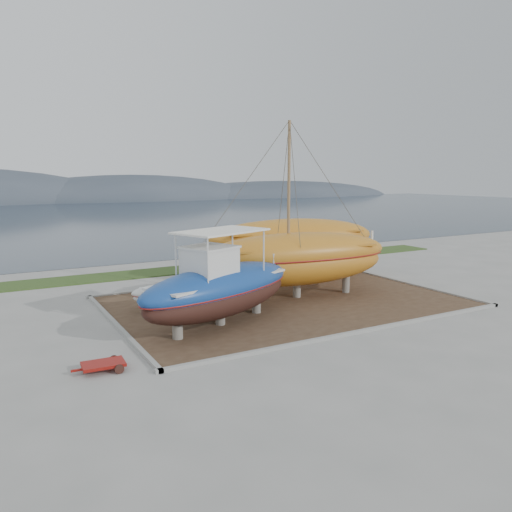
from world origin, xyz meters
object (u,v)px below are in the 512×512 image
blue_caique (220,278)px  white_dinghy (176,296)px  orange_sailboat (298,211)px  red_trailer (103,367)px  orange_bare_hull (292,249)px

blue_caique → white_dinghy: blue_caique is taller
orange_sailboat → red_trailer: orange_sailboat is taller
orange_bare_hull → orange_sailboat: bearing=-111.3°
white_dinghy → orange_bare_hull: bearing=30.1°
white_dinghy → red_trailer: 8.18m
white_dinghy → orange_bare_hull: (9.53, 3.70, 1.25)m
orange_sailboat → red_trailer: size_ratio=5.08×
white_dinghy → orange_sailboat: bearing=1.0°
white_dinghy → orange_bare_hull: 10.30m
orange_sailboat → orange_bare_hull: 6.13m
white_dinghy → blue_caique: bearing=-68.0°
blue_caique → orange_bare_hull: size_ratio=0.77×
orange_sailboat → red_trailer: 13.86m
blue_caique → orange_sailboat: 7.02m
orange_sailboat → orange_bare_hull: orange_sailboat is taller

